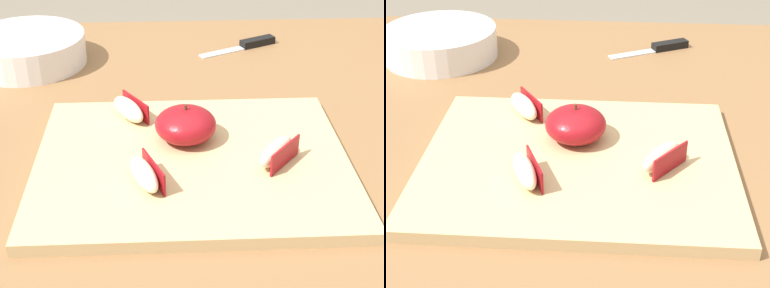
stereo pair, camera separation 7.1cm
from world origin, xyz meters
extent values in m
cube|color=brown|center=(0.00, 0.00, 0.73)|extent=(1.13, 0.94, 0.03)
cube|color=tan|center=(-0.03, -0.09, 0.75)|extent=(0.40, 0.32, 0.02)
ellipsoid|color=maroon|center=(-0.04, -0.05, 0.79)|extent=(0.08, 0.08, 0.05)
cylinder|color=#4C3319|center=(-0.04, -0.05, 0.81)|extent=(0.00, 0.00, 0.01)
ellipsoid|color=beige|center=(0.07, -0.11, 0.78)|extent=(0.06, 0.07, 0.03)
cube|color=maroon|center=(0.08, -0.12, 0.78)|extent=(0.04, 0.05, 0.03)
ellipsoid|color=beige|center=(-0.12, 0.01, 0.78)|extent=(0.06, 0.07, 0.03)
cube|color=maroon|center=(-0.11, 0.02, 0.78)|extent=(0.04, 0.06, 0.03)
ellipsoid|color=beige|center=(-0.09, -0.15, 0.78)|extent=(0.05, 0.07, 0.03)
cube|color=maroon|center=(-0.08, -0.15, 0.78)|extent=(0.03, 0.06, 0.03)
cube|color=silver|center=(0.04, 0.29, 0.75)|extent=(0.09, 0.06, 0.00)
cube|color=black|center=(0.11, 0.32, 0.75)|extent=(0.07, 0.05, 0.01)
cylinder|color=white|center=(-0.31, 0.26, 0.77)|extent=(0.20, 0.20, 0.05)
cylinder|color=white|center=(-0.31, 0.26, 0.78)|extent=(0.17, 0.17, 0.04)
camera|label=1|loc=(-0.06, -0.70, 1.16)|focal=53.05mm
camera|label=2|loc=(0.01, -0.70, 1.16)|focal=53.05mm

